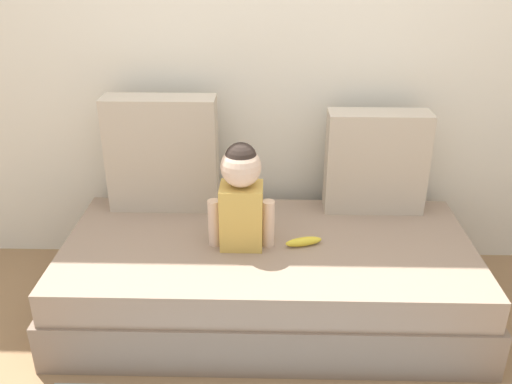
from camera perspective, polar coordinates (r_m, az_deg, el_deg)
ground_plane at (r=2.73m, az=1.26°, el=-12.07°), size 12.00×12.00×0.00m
back_wall at (r=2.78m, az=1.59°, el=17.86°), size 5.11×0.10×2.60m
couch at (r=2.62m, az=1.30°, el=-8.81°), size 1.91×0.91×0.38m
throw_pillow_left at (r=2.76m, az=-9.54°, el=3.91°), size 0.54×0.16×0.57m
throw_pillow_right at (r=2.78m, az=12.34°, el=3.04°), size 0.49×0.16×0.51m
toddler at (r=2.38m, az=-1.43°, el=-0.19°), size 0.30×0.18×0.49m
banana at (r=2.49m, az=5.03°, el=-5.12°), size 0.18×0.09×0.04m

